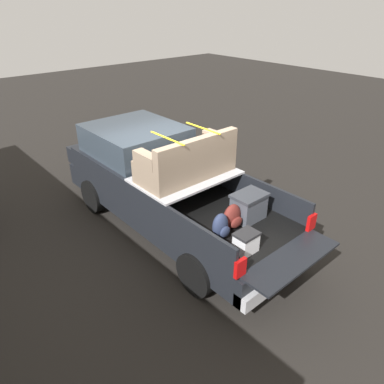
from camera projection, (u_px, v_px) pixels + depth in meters
name	position (u px, v px, depth m)	size (l,w,h in m)	color
ground_plane	(174.00, 227.00, 7.72)	(40.00, 40.00, 0.00)	black
pickup_truck	(161.00, 181.00, 7.51)	(6.05, 2.06, 2.23)	black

